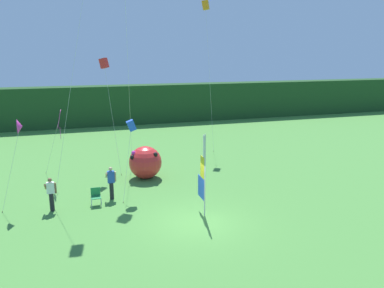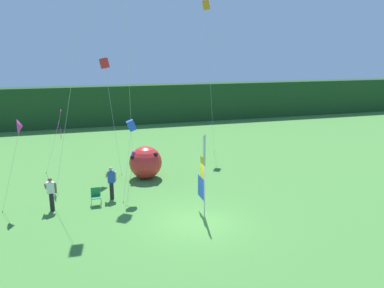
{
  "view_description": "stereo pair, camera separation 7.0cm",
  "coord_description": "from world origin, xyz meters",
  "px_view_note": "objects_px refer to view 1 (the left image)",
  "views": [
    {
      "loc": [
        -4.91,
        -15.33,
        7.65
      ],
      "look_at": [
        0.56,
        2.47,
        3.06
      ],
      "focal_mm": 35.05,
      "sensor_mm": 36.0,
      "label": 1
    },
    {
      "loc": [
        -4.84,
        -15.35,
        7.65
      ],
      "look_at": [
        0.56,
        2.47,
        3.06
      ],
      "focal_mm": 35.05,
      "sensor_mm": 36.0,
      "label": 2
    }
  ],
  "objects_px": {
    "person_mid_field": "(51,193)",
    "kite_blue_box_0": "(131,126)",
    "kite_orange_box_5": "(206,6)",
    "kite_magenta_diamond_6": "(59,121)",
    "person_near_banner": "(111,182)",
    "kite_red_box_4": "(104,64)",
    "inflatable_balloon": "(145,162)",
    "kite_magenta_delta_3": "(20,127)",
    "banner_flag": "(203,176)",
    "folding_chair": "(96,195)"
  },
  "relations": [
    {
      "from": "person_mid_field",
      "to": "kite_blue_box_0",
      "type": "xyz_separation_m",
      "value": [
        4.2,
        1.16,
        2.91
      ]
    },
    {
      "from": "kite_orange_box_5",
      "to": "kite_magenta_diamond_6",
      "type": "distance_m",
      "value": 14.44
    },
    {
      "from": "person_near_banner",
      "to": "person_mid_field",
      "type": "relative_size",
      "value": 1.04
    },
    {
      "from": "person_mid_field",
      "to": "kite_red_box_4",
      "type": "distance_m",
      "value": 9.28
    },
    {
      "from": "person_mid_field",
      "to": "inflatable_balloon",
      "type": "relative_size",
      "value": 0.85
    },
    {
      "from": "inflatable_balloon",
      "to": "kite_magenta_delta_3",
      "type": "bearing_deg",
      "value": -158.8
    },
    {
      "from": "person_mid_field",
      "to": "kite_red_box_4",
      "type": "height_order",
      "value": "kite_red_box_4"
    },
    {
      "from": "inflatable_balloon",
      "to": "person_mid_field",
      "type": "bearing_deg",
      "value": -146.03
    },
    {
      "from": "person_near_banner",
      "to": "person_mid_field",
      "type": "bearing_deg",
      "value": -166.63
    },
    {
      "from": "person_near_banner",
      "to": "kite_orange_box_5",
      "type": "distance_m",
      "value": 16.12
    },
    {
      "from": "banner_flag",
      "to": "person_mid_field",
      "type": "distance_m",
      "value": 7.5
    },
    {
      "from": "kite_red_box_4",
      "to": "kite_magenta_diamond_6",
      "type": "xyz_separation_m",
      "value": [
        -2.88,
        -2.21,
        -3.13
      ]
    },
    {
      "from": "banner_flag",
      "to": "kite_magenta_diamond_6",
      "type": "relative_size",
      "value": 0.91
    },
    {
      "from": "kite_red_box_4",
      "to": "kite_orange_box_5",
      "type": "height_order",
      "value": "kite_orange_box_5"
    },
    {
      "from": "folding_chair",
      "to": "kite_red_box_4",
      "type": "distance_m",
      "value": 8.93
    },
    {
      "from": "folding_chair",
      "to": "kite_orange_box_5",
      "type": "height_order",
      "value": "kite_orange_box_5"
    },
    {
      "from": "person_near_banner",
      "to": "kite_red_box_4",
      "type": "height_order",
      "value": "kite_red_box_4"
    },
    {
      "from": "person_mid_field",
      "to": "kite_blue_box_0",
      "type": "distance_m",
      "value": 5.24
    },
    {
      "from": "kite_blue_box_0",
      "to": "kite_orange_box_5",
      "type": "xyz_separation_m",
      "value": [
        7.2,
        8.88,
        7.21
      ]
    },
    {
      "from": "banner_flag",
      "to": "kite_blue_box_0",
      "type": "relative_size",
      "value": 0.96
    },
    {
      "from": "person_near_banner",
      "to": "inflatable_balloon",
      "type": "distance_m",
      "value": 3.7
    },
    {
      "from": "person_near_banner",
      "to": "kite_blue_box_0",
      "type": "distance_m",
      "value": 3.16
    },
    {
      "from": "person_near_banner",
      "to": "folding_chair",
      "type": "distance_m",
      "value": 1.11
    },
    {
      "from": "kite_blue_box_0",
      "to": "inflatable_balloon",
      "type": "bearing_deg",
      "value": 65.44
    },
    {
      "from": "person_mid_field",
      "to": "kite_magenta_diamond_6",
      "type": "distance_m",
      "value": 4.97
    },
    {
      "from": "kite_red_box_4",
      "to": "person_near_banner",
      "type": "bearing_deg",
      "value": -93.77
    },
    {
      "from": "person_near_banner",
      "to": "kite_magenta_delta_3",
      "type": "bearing_deg",
      "value": 175.33
    },
    {
      "from": "person_near_banner",
      "to": "kite_blue_box_0",
      "type": "height_order",
      "value": "kite_blue_box_0"
    },
    {
      "from": "kite_magenta_delta_3",
      "to": "kite_magenta_diamond_6",
      "type": "height_order",
      "value": "kite_magenta_delta_3"
    },
    {
      "from": "banner_flag",
      "to": "kite_magenta_delta_3",
      "type": "relative_size",
      "value": 0.89
    },
    {
      "from": "banner_flag",
      "to": "inflatable_balloon",
      "type": "distance_m",
      "value": 6.35
    },
    {
      "from": "banner_flag",
      "to": "person_near_banner",
      "type": "xyz_separation_m",
      "value": [
        -4.04,
        3.18,
        -0.97
      ]
    },
    {
      "from": "person_near_banner",
      "to": "kite_magenta_diamond_6",
      "type": "distance_m",
      "value": 5.04
    },
    {
      "from": "banner_flag",
      "to": "kite_magenta_diamond_6",
      "type": "distance_m",
      "value": 9.43
    },
    {
      "from": "person_near_banner",
      "to": "kite_orange_box_5",
      "type": "relative_size",
      "value": 0.16
    },
    {
      "from": "inflatable_balloon",
      "to": "folding_chair",
      "type": "relative_size",
      "value": 2.27
    },
    {
      "from": "inflatable_balloon",
      "to": "kite_blue_box_0",
      "type": "height_order",
      "value": "kite_blue_box_0"
    },
    {
      "from": "kite_red_box_4",
      "to": "kite_blue_box_0",
      "type": "bearing_deg",
      "value": -80.27
    },
    {
      "from": "kite_blue_box_0",
      "to": "kite_magenta_delta_3",
      "type": "xyz_separation_m",
      "value": [
        -5.41,
        -0.11,
        0.29
      ]
    },
    {
      "from": "person_mid_field",
      "to": "folding_chair",
      "type": "relative_size",
      "value": 1.92
    },
    {
      "from": "kite_red_box_4",
      "to": "kite_orange_box_5",
      "type": "relative_size",
      "value": 0.64
    },
    {
      "from": "banner_flag",
      "to": "person_near_banner",
      "type": "height_order",
      "value": "banner_flag"
    },
    {
      "from": "person_mid_field",
      "to": "kite_magenta_delta_3",
      "type": "bearing_deg",
      "value": 139.16
    },
    {
      "from": "folding_chair",
      "to": "kite_blue_box_0",
      "type": "bearing_deg",
      "value": 26.0
    },
    {
      "from": "inflatable_balloon",
      "to": "kite_magenta_diamond_6",
      "type": "height_order",
      "value": "kite_magenta_diamond_6"
    },
    {
      "from": "kite_magenta_delta_3",
      "to": "person_near_banner",
      "type": "bearing_deg",
      "value": -4.67
    },
    {
      "from": "kite_magenta_delta_3",
      "to": "kite_red_box_4",
      "type": "distance_m",
      "value": 7.45
    },
    {
      "from": "person_near_banner",
      "to": "folding_chair",
      "type": "height_order",
      "value": "person_near_banner"
    },
    {
      "from": "banner_flag",
      "to": "kite_magenta_diamond_6",
      "type": "bearing_deg",
      "value": 135.2
    },
    {
      "from": "folding_chair",
      "to": "kite_magenta_diamond_6",
      "type": "xyz_separation_m",
      "value": [
        -1.67,
        3.89,
        3.28
      ]
    }
  ]
}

